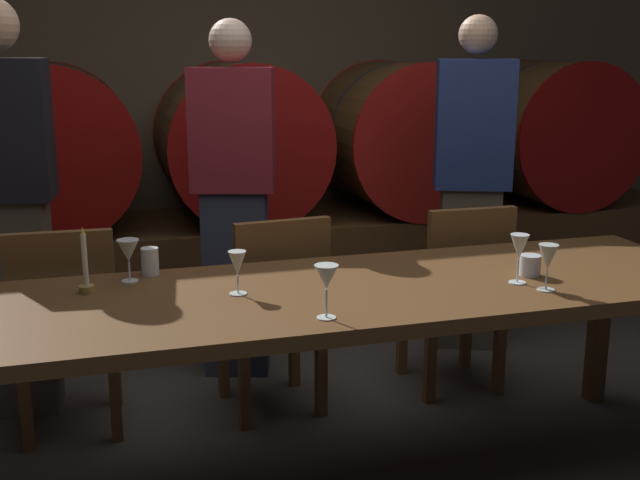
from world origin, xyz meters
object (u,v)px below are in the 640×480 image
object	(u,v)px
chair_left	(67,322)
wine_glass_far_right	(548,258)
chair_center	(275,306)
cup_left	(150,261)
wine_barrel_center	(239,142)
wine_glass_right	(519,248)
dining_table	(323,307)
wine_barrel_left	(51,148)
wine_barrel_far_right	(547,132)
wine_glass_far_left	(128,252)
guest_center	(234,199)
candle_center	(86,274)
guest_right	(471,183)
chair_right	(459,289)
wine_glass_center	(326,279)
cup_right	(530,265)
guest_left	(8,208)
wine_barrel_right	(400,137)
wine_glass_left	(237,265)

from	to	relation	value
chair_left	wine_glass_far_right	size ratio (longest dim) A/B	5.49
chair_center	cup_left	world-z (taller)	chair_center
wine_barrel_center	wine_glass_right	xyz separation A→B (m)	(0.54, -2.33, -0.13)
dining_table	chair_left	xyz separation A→B (m)	(-0.87, 0.67, -0.19)
wine_barrel_left	wine_glass_right	xyz separation A→B (m)	(1.61, -2.33, -0.13)
wine_barrel_far_right	wine_glass_far_left	xyz separation A→B (m)	(-2.86, -1.93, -0.15)
guest_center	candle_center	xyz separation A→B (m)	(-0.68, -0.95, -0.05)
guest_right	chair_center	bearing A→B (deg)	45.53
wine_barrel_far_right	chair_right	distance (m)	2.18
wine_barrel_center	wine_glass_center	bearing A→B (deg)	-94.88
chair_right	cup_right	world-z (taller)	chair_right
wine_glass_right	wine_barrel_center	bearing A→B (deg)	102.97
wine_glass_right	cup_right	world-z (taller)	wine_glass_right
chair_left	guest_left	size ratio (longest dim) A/B	0.50
wine_glass_far_right	chair_center	bearing A→B (deg)	131.21
dining_table	guest_left	xyz separation A→B (m)	(-1.07, 0.98, 0.22)
candle_center	chair_center	bearing A→B (deg)	30.20
wine_barrel_right	candle_center	bearing A→B (deg)	-133.98
chair_center	wine_glass_far_right	size ratio (longest dim) A/B	5.49
wine_barrel_far_right	wine_glass_left	xyz separation A→B (m)	(-2.52, -2.18, -0.15)
wine_barrel_far_right	cup_right	bearing A→B (deg)	-123.03
cup_left	chair_right	bearing A→B (deg)	11.27
cup_right	dining_table	bearing A→B (deg)	176.20
wine_glass_right	cup_left	xyz separation A→B (m)	(-1.22, 0.47, -0.08)
candle_center	wine_glass_center	xyz separation A→B (m)	(0.70, -0.48, 0.06)
wine_barrel_right	chair_left	xyz separation A→B (m)	(-2.04, -1.54, -0.51)
wine_glass_far_left	wine_glass_right	world-z (taller)	wine_glass_right
wine_glass_left	candle_center	bearing A→B (deg)	161.67
guest_right	wine_glass_right	bearing A→B (deg)	91.20
guest_center	cup_right	xyz separation A→B (m)	(0.86, -1.19, -0.07)
wine_barrel_right	cup_right	distance (m)	2.31
wine_barrel_center	guest_center	bearing A→B (deg)	-102.18
cup_left	candle_center	bearing A→B (deg)	-144.31
wine_glass_center	cup_left	bearing A→B (deg)	126.67
wine_glass_left	cup_right	xyz separation A→B (m)	(1.05, -0.08, -0.06)
guest_center	wine_glass_right	distance (m)	1.48
guest_center	dining_table	bearing A→B (deg)	111.73
guest_right	wine_glass_left	size ratio (longest dim) A/B	11.50
guest_left	wine_glass_right	distance (m)	2.07
wine_barrel_right	guest_left	xyz separation A→B (m)	(-2.25, -1.23, -0.10)
chair_left	dining_table	bearing A→B (deg)	144.65
chair_right	candle_center	bearing A→B (deg)	16.13
chair_center	cup_right	world-z (taller)	chair_center
wine_barrel_left	wine_barrel_center	world-z (taller)	same
chair_right	wine_glass_right	distance (m)	0.85
chair_left	wine_barrel_center	bearing A→B (deg)	-120.77
wine_glass_far_right	guest_left	bearing A→B (deg)	146.05
chair_center	wine_glass_far_left	world-z (taller)	wine_glass_far_left
wine_glass_left	wine_glass_right	world-z (taller)	wine_glass_right
wine_barrel_left	cup_left	size ratio (longest dim) A/B	9.43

